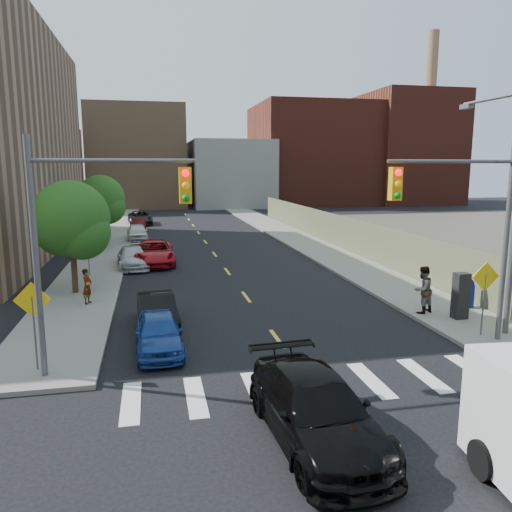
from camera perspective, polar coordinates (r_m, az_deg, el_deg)
name	(u,v)px	position (r m, az deg, el deg)	size (l,w,h in m)	color
ground	(373,468)	(11.46, 13.21, -22.51)	(160.00, 160.00, 0.00)	black
sidewalk_nw	(116,229)	(50.65, -15.74, 2.95)	(3.50, 73.00, 0.15)	gray
sidewalk_ne	(270,226)	(51.94, 1.59, 3.50)	(3.50, 73.00, 0.15)	gray
fence_north	(333,230)	(39.51, 8.80, 2.98)	(0.12, 44.00, 2.50)	#5C6547
bg_bldg_west	(25,167)	(80.63, -24.93, 9.17)	(14.00, 18.00, 12.00)	#592319
bg_bldg_midwest	(138,157)	(80.69, -13.35, 10.90)	(14.00, 16.00, 15.00)	#8C6B4C
bg_bldg_center	(229,174)	(79.63, -3.06, 9.37)	(12.00, 16.00, 10.00)	gray
bg_bldg_east	(311,155)	(84.86, 6.28, 11.40)	(18.00, 18.00, 16.00)	#592319
bg_bldg_fareast	(405,149)	(89.36, 16.71, 11.62)	(14.00, 16.00, 18.00)	#592319
smokestack	(429,119)	(91.61, 19.15, 14.58)	(1.80, 1.80, 28.00)	#8C6B4C
signal_nw	(91,224)	(14.85, -18.39, 3.44)	(4.59, 0.30, 7.00)	#59595E
signal_ne	(468,216)	(17.98, 23.11, 4.24)	(4.59, 0.30, 7.00)	#59595E
streetlight_ne	(510,193)	(19.98, 27.02, 6.46)	(0.25, 3.70, 9.00)	#59595E
warn_sign_nw	(33,310)	(16.10, -24.14, -5.63)	(1.06, 0.06, 2.83)	#59595E
warn_sign_ne	(485,285)	(19.47, 24.69, -3.04)	(1.06, 0.06, 2.83)	#59595E
warn_sign_midwest	(88,242)	(29.17, -18.68, 1.50)	(1.06, 0.06, 2.83)	#59595E
tree_west_near	(71,224)	(25.13, -20.35, 3.49)	(3.66, 3.64, 5.52)	#332114
tree_west_far	(101,202)	(39.97, -17.29, 5.93)	(3.66, 3.64, 5.52)	#332114
parked_car_blue	(159,333)	(17.20, -11.07, -8.61)	(1.54, 3.82, 1.30)	#1A3F93
parked_car_black	(157,310)	(19.88, -11.21, -6.11)	(1.32, 3.79, 1.25)	black
parked_car_red	(154,253)	(32.27, -11.56, 0.39)	(2.50, 5.42, 1.51)	#A9101C
parked_car_silver	(133,257)	(31.48, -13.90, -0.17)	(1.78, 4.38, 1.27)	#B9BCC1
parked_car_white	(137,232)	(43.04, -13.42, 2.67)	(1.67, 4.14, 1.41)	silver
parked_car_maroon	(139,225)	(49.27, -13.25, 3.50)	(1.30, 3.72, 1.23)	#430D0D
parked_car_grey	(140,218)	(55.16, -13.13, 4.29)	(2.34, 5.08, 1.41)	black
black_sedan	(316,409)	(11.82, 6.85, -16.99)	(2.11, 5.20, 1.51)	black
mailbox	(467,293)	(23.33, 22.93, -3.91)	(0.62, 0.53, 1.29)	navy
payphone	(461,296)	(21.47, 22.34, -4.23)	(0.55, 0.45, 1.85)	black
pedestrian_west	(87,286)	(23.25, -18.73, -3.30)	(0.57, 0.37, 1.56)	gray
pedestrian_east	(423,290)	(21.72, 18.51, -3.67)	(0.96, 0.74, 1.97)	gray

